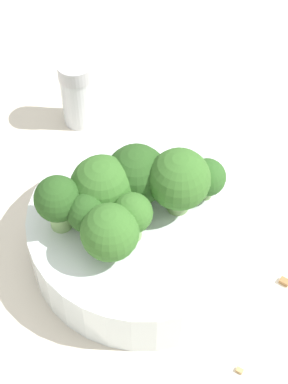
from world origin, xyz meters
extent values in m
plane|color=beige|center=(0.00, 0.00, 0.00)|extent=(3.00, 3.00, 0.00)
cylinder|color=silver|center=(0.00, 0.00, 0.03)|extent=(0.21, 0.21, 0.05)
cylinder|color=#84AD66|center=(0.07, -0.01, 0.07)|extent=(0.02, 0.02, 0.03)
sphere|color=#28511E|center=(0.07, -0.01, 0.09)|extent=(0.04, 0.04, 0.04)
cylinder|color=#84AD66|center=(0.00, -0.02, 0.06)|extent=(0.02, 0.02, 0.02)
sphere|color=#28511E|center=(0.00, -0.02, 0.08)|extent=(0.06, 0.06, 0.06)
cylinder|color=#84AD66|center=(0.05, 0.01, 0.07)|extent=(0.02, 0.02, 0.03)
sphere|color=#28511E|center=(0.05, 0.01, 0.09)|extent=(0.03, 0.03, 0.03)
cylinder|color=#8EB770|center=(0.03, -0.02, 0.06)|extent=(0.02, 0.02, 0.02)
sphere|color=#386B28|center=(0.03, -0.02, 0.08)|extent=(0.06, 0.06, 0.06)
cylinder|color=#84AD66|center=(0.02, 0.02, 0.07)|extent=(0.02, 0.02, 0.03)
sphere|color=#386B28|center=(0.02, 0.02, 0.09)|extent=(0.04, 0.04, 0.04)
cylinder|color=#7A9E5B|center=(0.04, 0.03, 0.07)|extent=(0.02, 0.02, 0.02)
sphere|color=#386B28|center=(0.04, 0.03, 0.09)|extent=(0.05, 0.05, 0.05)
cylinder|color=#7A9E5B|center=(-0.03, 0.00, 0.07)|extent=(0.03, 0.03, 0.03)
sphere|color=#386B28|center=(-0.03, 0.00, 0.09)|extent=(0.05, 0.05, 0.05)
cylinder|color=#7A9E5B|center=(-0.06, -0.01, 0.06)|extent=(0.02, 0.02, 0.02)
sphere|color=#2D5B23|center=(-0.06, -0.01, 0.08)|extent=(0.03, 0.03, 0.03)
cylinder|color=silver|center=(0.02, -0.19, 0.03)|extent=(0.04, 0.04, 0.06)
cylinder|color=#B7B7BC|center=(0.02, -0.19, 0.07)|extent=(0.04, 0.04, 0.02)
cube|color=olive|center=(-0.11, 0.07, 0.00)|extent=(0.01, 0.01, 0.01)
cube|color=tan|center=(-0.08, -0.09, 0.00)|extent=(0.01, 0.01, 0.01)
cube|color=tan|center=(-0.04, 0.14, 0.00)|extent=(0.01, 0.01, 0.01)
camera|label=1|loc=(0.10, 0.33, 0.51)|focal=60.00mm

